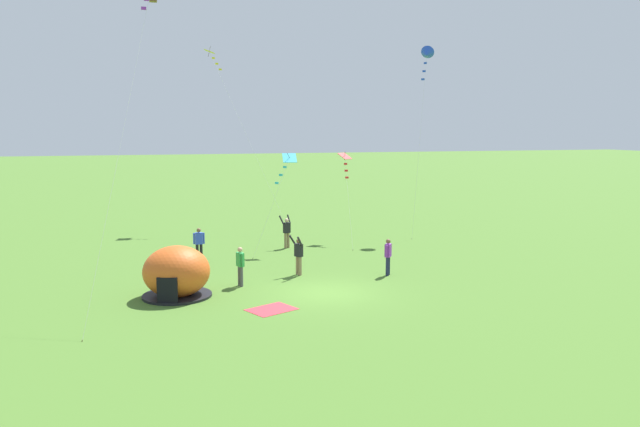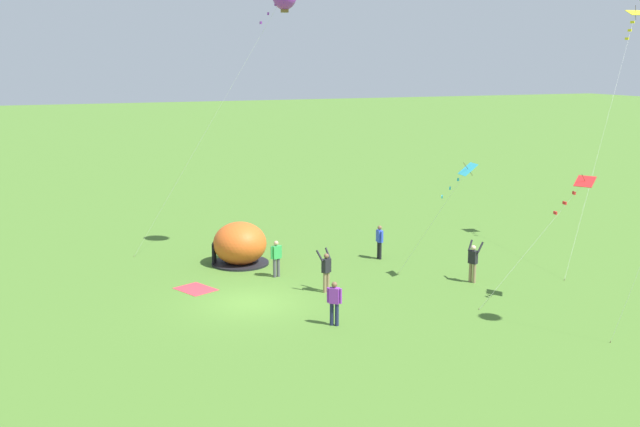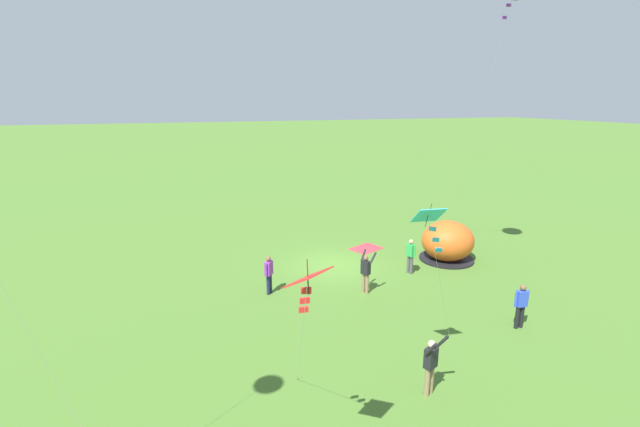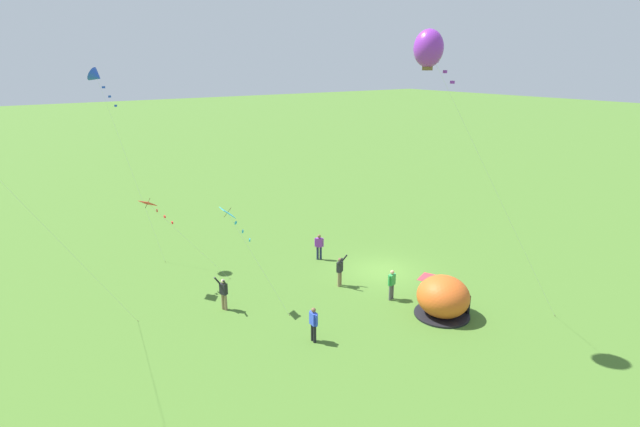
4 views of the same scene
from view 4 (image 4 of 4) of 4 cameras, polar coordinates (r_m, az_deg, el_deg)
ground_plane at (r=31.30m, az=7.11°, el=-6.51°), size 300.00×300.00×0.00m
popup_tent at (r=26.31m, az=13.90°, el=-9.28°), size 2.81×2.81×2.10m
picnic_blanket at (r=30.69m, az=12.92°, el=-7.32°), size 2.08×1.87×0.01m
person_near_tent at (r=23.37m, az=-0.75°, el=-12.38°), size 0.59×0.26×1.72m
person_center_field at (r=27.42m, az=8.20°, el=-7.89°), size 0.32×0.58×1.72m
person_watching_sky at (r=32.42m, az=-0.10°, el=-3.68°), size 0.43×0.48×1.72m
person_strolling at (r=26.56m, az=-10.97°, el=-8.82°), size 0.72×0.62×1.89m
person_flying_kite at (r=28.72m, az=2.29°, el=-6.45°), size 0.63×0.72×1.89m
kite_red at (r=28.38m, az=-18.51°, el=0.61°), size 1.43×4.55×5.42m
kite_blue at (r=32.81m, az=-24.18°, el=14.08°), size 2.57×3.00×12.10m
kite_purple at (r=21.48m, az=12.31°, el=17.95°), size 3.56×7.85×13.68m
kite_cyan at (r=25.26m, az=-10.05°, el=-0.54°), size 2.98×2.32×5.48m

